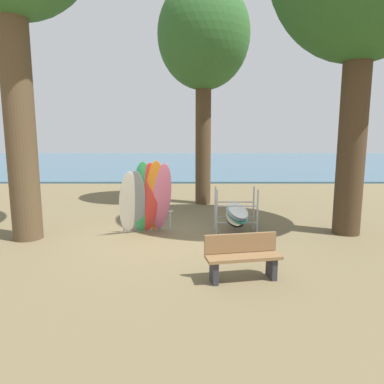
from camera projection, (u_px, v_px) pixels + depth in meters
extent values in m
plane|color=brown|center=(163.00, 239.00, 9.05)|extent=(80.00, 80.00, 0.00)
cube|color=#38607A|center=(185.00, 161.00, 37.58)|extent=(80.00, 36.00, 0.10)
cylinder|color=brown|center=(20.00, 111.00, 8.57)|extent=(0.74, 0.74, 6.59)
cylinder|color=#42301E|center=(354.00, 128.00, 9.11)|extent=(0.72, 0.72, 5.78)
cylinder|color=#4C3823|center=(204.00, 137.00, 13.49)|extent=(0.60, 0.60, 5.32)
ellipsoid|color=#33662D|center=(204.00, 35.00, 12.90)|extent=(3.47, 3.47, 3.99)
ellipsoid|color=white|center=(130.00, 203.00, 9.17)|extent=(0.74, 0.94, 1.80)
ellipsoid|color=gray|center=(136.00, 203.00, 9.22)|extent=(0.69, 0.93, 1.81)
ellipsoid|color=#339E56|center=(143.00, 198.00, 9.26)|extent=(0.70, 0.86, 2.04)
ellipsoid|color=red|center=(149.00, 198.00, 9.31)|extent=(0.71, 0.86, 2.00)
ellipsoid|color=orange|center=(156.00, 197.00, 9.36)|extent=(0.70, 1.05, 2.06)
ellipsoid|color=pink|center=(162.00, 198.00, 9.42)|extent=(0.77, 1.04, 1.99)
cylinder|color=#9EA0A5|center=(124.00, 223.00, 9.56)|extent=(0.04, 0.04, 0.55)
cylinder|color=#9EA0A5|center=(171.00, 221.00, 9.84)|extent=(0.04, 0.04, 0.55)
cylinder|color=#9EA0A5|center=(148.00, 213.00, 9.65)|extent=(1.44, 0.36, 0.04)
cylinder|color=#9EA0A5|center=(217.00, 213.00, 9.30)|extent=(0.05, 0.05, 1.25)
cylinder|color=#9EA0A5|center=(258.00, 213.00, 9.30)|extent=(0.05, 0.05, 1.25)
cylinder|color=#9EA0A5|center=(216.00, 208.00, 9.90)|extent=(0.05, 0.05, 1.25)
cylinder|color=#9EA0A5|center=(254.00, 208.00, 9.89)|extent=(0.05, 0.05, 1.25)
cylinder|color=#9EA0A5|center=(238.00, 222.00, 9.35)|extent=(1.10, 0.04, 0.04)
cylinder|color=#9EA0A5|center=(238.00, 206.00, 9.27)|extent=(1.10, 0.04, 0.04)
cylinder|color=#9EA0A5|center=(235.00, 217.00, 9.94)|extent=(1.10, 0.04, 0.04)
cylinder|color=#9EA0A5|center=(235.00, 202.00, 9.87)|extent=(1.10, 0.04, 0.04)
ellipsoid|color=black|center=(235.00, 218.00, 9.63)|extent=(0.61, 2.12, 0.06)
ellipsoid|color=#C6B289|center=(235.00, 216.00, 9.62)|extent=(0.64, 2.13, 0.06)
ellipsoid|color=#38B2AD|center=(238.00, 214.00, 9.62)|extent=(0.54, 2.11, 0.06)
ellipsoid|color=gray|center=(237.00, 212.00, 9.61)|extent=(0.56, 2.11, 0.06)
ellipsoid|color=white|center=(238.00, 210.00, 9.60)|extent=(0.53, 2.11, 0.06)
cube|color=#2D2D33|center=(215.00, 272.00, 6.29)|extent=(0.16, 0.33, 0.42)
cube|color=#2D2D33|center=(272.00, 267.00, 6.49)|extent=(0.16, 0.33, 0.42)
cube|color=olive|center=(244.00, 257.00, 6.35)|extent=(1.45, 0.65, 0.06)
cube|color=olive|center=(241.00, 243.00, 6.49)|extent=(1.39, 0.32, 0.36)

